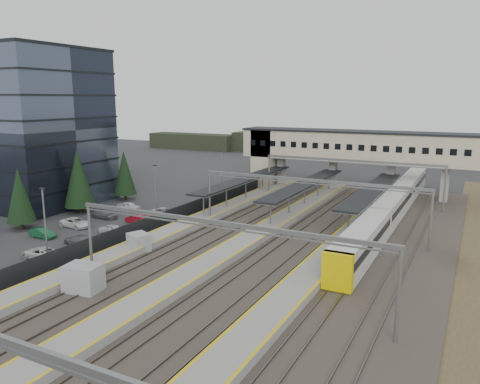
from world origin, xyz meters
The scene contains 13 objects.
ground centered at (0.00, 0.00, 0.00)m, with size 220.00×220.00×0.00m, color #2B2B2D.
office_building centered at (-36.00, 12.00, 12.19)m, with size 24.30×18.30×24.30m.
car_park centered at (-13.47, -6.40, 0.60)m, with size 10.54×44.58×1.27m.
lampposts centered at (-8.00, 1.25, 4.34)m, with size 0.50×53.25×8.07m.
fence centered at (-6.50, 5.00, 1.00)m, with size 0.08×90.00×2.00m.
relay_cabin_near centered at (0.28, -11.33, 1.28)m, with size 3.36×2.66×2.55m.
relay_cabin_far centered at (-2.52, -0.40, 1.06)m, with size 2.89×2.69×2.12m.
rail_corridor centered at (9.34, 5.00, 0.29)m, with size 34.00×90.00×0.92m.
canopies centered at (7.00, 27.00, 3.92)m, with size 23.10×30.00×3.28m.
footbridge centered at (7.70, 42.00, 7.93)m, with size 40.40×6.40×11.20m.
gantries centered at (12.00, 3.00, 6.00)m, with size 28.40×62.28×7.17m.
train centered at (20.00, 26.37, 1.94)m, with size 2.71×56.50×3.41m.
treeline_far centered at (23.81, 92.28, 2.95)m, with size 170.00×19.00×7.00m.
Camera 1 is at (29.98, -39.24, 16.78)m, focal length 35.00 mm.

